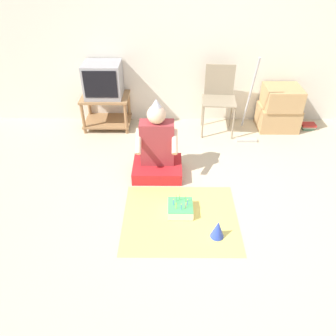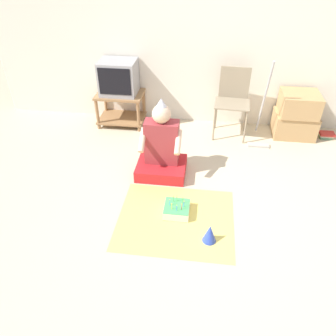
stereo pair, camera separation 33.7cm
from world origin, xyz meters
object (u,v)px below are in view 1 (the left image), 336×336
(folding_chair, at_px, (219,94))
(book_pile, at_px, (308,126))
(dust_mop, at_px, (248,116))
(person_seated, at_px, (157,151))
(tv, at_px, (103,80))
(cardboard_box_stack, at_px, (280,108))
(party_hat_blue, at_px, (218,229))
(birthday_cake, at_px, (180,208))

(folding_chair, height_order, book_pile, folding_chair)
(dust_mop, distance_m, person_seated, 1.46)
(book_pile, bearing_deg, tv, 178.81)
(folding_chair, bearing_deg, person_seated, -127.24)
(cardboard_box_stack, height_order, party_hat_blue, cardboard_box_stack)
(folding_chair, height_order, party_hat_blue, folding_chair)
(cardboard_box_stack, bearing_deg, tv, 179.20)
(dust_mop, bearing_deg, book_pile, 14.59)
(tv, relative_size, person_seated, 0.54)
(tv, bearing_deg, party_hat_blue, -57.98)
(cardboard_box_stack, relative_size, person_seated, 0.66)
(folding_chair, relative_size, dust_mop, 0.80)
(folding_chair, bearing_deg, cardboard_box_stack, 3.14)
(folding_chair, xyz_separation_m, party_hat_blue, (-0.22, -2.08, -0.44))
(tv, xyz_separation_m, person_seated, (0.76, -1.15, -0.40))
(book_pile, bearing_deg, person_seated, -153.12)
(book_pile, bearing_deg, dust_mop, -165.41)
(dust_mop, xyz_separation_m, birthday_cake, (-0.94, -1.52, -0.27))
(cardboard_box_stack, bearing_deg, birthday_cake, -128.72)
(tv, relative_size, party_hat_blue, 2.68)
(party_hat_blue, bearing_deg, person_seated, 120.21)
(tv, height_order, birthday_cake, tv)
(dust_mop, xyz_separation_m, book_pile, (0.95, 0.25, -0.29))
(folding_chair, xyz_separation_m, person_seated, (-0.81, -1.07, -0.24))
(tv, xyz_separation_m, dust_mop, (1.96, -0.31, -0.38))
(tv, bearing_deg, person_seated, -56.45)
(birthday_cake, bearing_deg, tv, 118.98)
(cardboard_box_stack, xyz_separation_m, dust_mop, (-0.50, -0.27, 0.02))
(dust_mop, relative_size, book_pile, 5.79)
(folding_chair, distance_m, book_pile, 1.43)
(tv, height_order, dust_mop, dust_mop)
(birthday_cake, bearing_deg, folding_chair, 72.28)
(dust_mop, xyz_separation_m, person_seated, (-1.20, -0.84, -0.03))
(folding_chair, relative_size, birthday_cake, 3.56)
(folding_chair, distance_m, dust_mop, 0.49)
(dust_mop, height_order, party_hat_blue, dust_mop)
(book_pile, relative_size, birthday_cake, 0.77)
(birthday_cake, bearing_deg, cardboard_box_stack, 51.28)
(birthday_cake, bearing_deg, person_seated, 110.28)
(birthday_cake, relative_size, party_hat_blue, 1.38)
(folding_chair, bearing_deg, book_pile, 0.95)
(tv, bearing_deg, dust_mop, -8.95)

